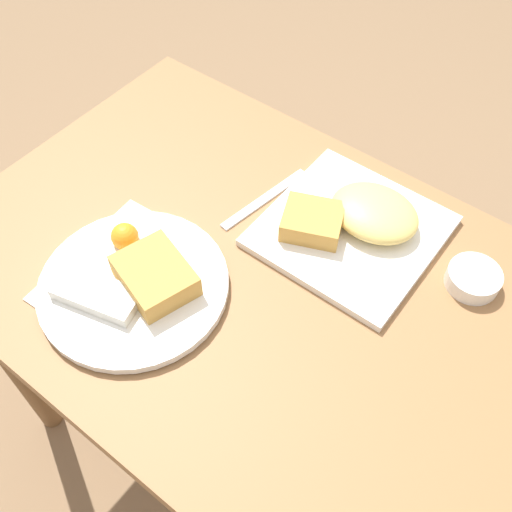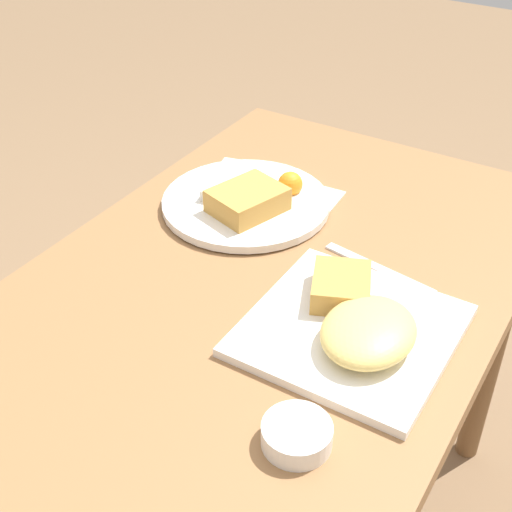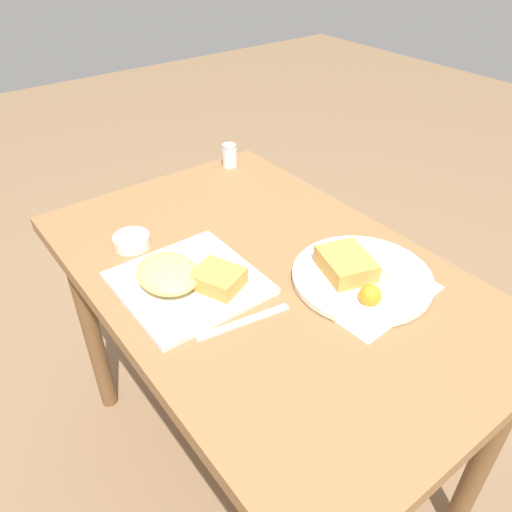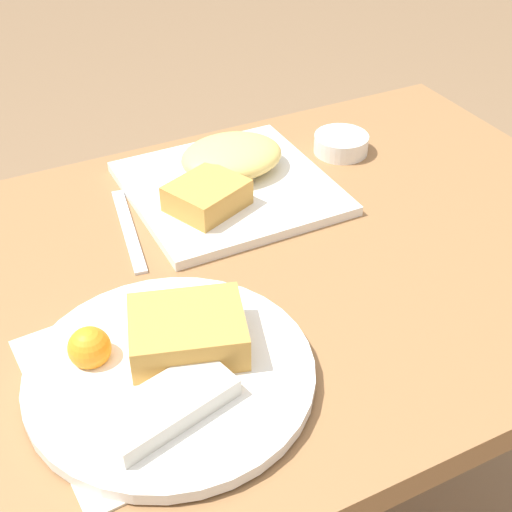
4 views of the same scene
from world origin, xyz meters
TOP-DOWN VIEW (x-y plane):
  - dining_table at (0.00, 0.00)m, footprint 1.05×0.68m
  - menu_card at (0.20, 0.13)m, footprint 0.19×0.26m
  - plate_square_near at (-0.05, -0.17)m, footprint 0.27×0.27m
  - plate_oval_far at (0.15, 0.13)m, footprint 0.29×0.29m
  - sauce_ramekin at (-0.25, -0.19)m, footprint 0.08×0.08m
  - butter_knife at (0.11, -0.13)m, footprint 0.05×0.19m

SIDE VIEW (x-z plane):
  - dining_table at x=0.00m, z-range 0.26..0.96m
  - menu_card at x=0.20m, z-range 0.70..0.71m
  - butter_knife at x=0.11m, z-range 0.70..0.71m
  - sauce_ramekin at x=-0.25m, z-range 0.70..0.73m
  - plate_oval_far at x=0.15m, z-range 0.69..0.75m
  - plate_square_near at x=-0.05m, z-range 0.69..0.75m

